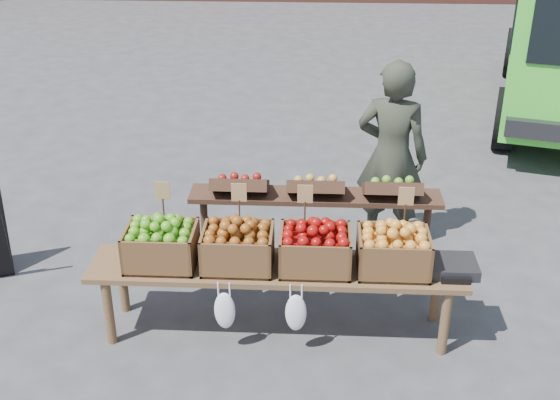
# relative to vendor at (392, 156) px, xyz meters

# --- Properties ---
(ground) EXTENTS (80.00, 80.00, 0.00)m
(ground) POSITION_rel_vendor_xyz_m (0.00, -1.82, -0.86)
(ground) COLOR #444447
(vendor) EXTENTS (0.71, 0.57, 1.71)m
(vendor) POSITION_rel_vendor_xyz_m (0.00, 0.00, 0.00)
(vendor) COLOR #2E3327
(vendor) RESTS_ON ground
(back_table) EXTENTS (2.10, 0.44, 1.04)m
(back_table) POSITION_rel_vendor_xyz_m (-0.66, -0.67, -0.34)
(back_table) COLOR #3C2519
(back_table) RESTS_ON ground
(display_bench) EXTENTS (2.70, 0.56, 0.57)m
(display_bench) POSITION_rel_vendor_xyz_m (-0.93, -1.39, -0.57)
(display_bench) COLOR brown
(display_bench) RESTS_ON ground
(crate_golden_apples) EXTENTS (0.50, 0.40, 0.28)m
(crate_golden_apples) POSITION_rel_vendor_xyz_m (-1.75, -1.39, -0.15)
(crate_golden_apples) COLOR #429920
(crate_golden_apples) RESTS_ON display_bench
(crate_russet_pears) EXTENTS (0.50, 0.40, 0.28)m
(crate_russet_pears) POSITION_rel_vendor_xyz_m (-1.20, -1.39, -0.15)
(crate_russet_pears) COLOR #8F5718
(crate_russet_pears) RESTS_ON display_bench
(crate_red_apples) EXTENTS (0.50, 0.40, 0.28)m
(crate_red_apples) POSITION_rel_vendor_xyz_m (-0.65, -1.39, -0.15)
(crate_red_apples) COLOR maroon
(crate_red_apples) RESTS_ON display_bench
(crate_green_apples) EXTENTS (0.50, 0.40, 0.28)m
(crate_green_apples) POSITION_rel_vendor_xyz_m (-0.10, -1.39, -0.15)
(crate_green_apples) COLOR gold
(crate_green_apples) RESTS_ON display_bench
(weighing_scale) EXTENTS (0.34, 0.30, 0.08)m
(weighing_scale) POSITION_rel_vendor_xyz_m (0.32, -1.39, -0.25)
(weighing_scale) COLOR black
(weighing_scale) RESTS_ON display_bench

